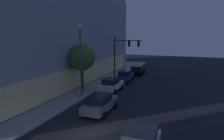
{
  "coord_description": "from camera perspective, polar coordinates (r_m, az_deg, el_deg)",
  "views": [
    {
      "loc": [
        -11.9,
        -5.89,
        7.18
      ],
      "look_at": [
        9.12,
        2.37,
        3.29
      ],
      "focal_mm": 33.27,
      "sensor_mm": 36.0,
      "label": 1
    }
  ],
  "objects": [
    {
      "name": "ground_plane",
      "position": [
        15.1,
        -4.52,
        -18.65
      ],
      "size": [
        120.0,
        120.0,
        0.0
      ],
      "primitive_type": "plane",
      "color": "black"
    },
    {
      "name": "modern_building",
      "position": [
        35.53,
        -22.38,
        11.31
      ],
      "size": [
        37.62,
        21.0,
        17.33
      ],
      "color": "#4C4C51",
      "rests_on": "ground"
    },
    {
      "name": "traffic_light_far_corner",
      "position": [
        32.2,
        3.36,
        5.5
      ],
      "size": [
        0.57,
        4.26,
        6.64
      ],
      "color": "black",
      "rests_on": "sidewalk_corner"
    },
    {
      "name": "street_lamp_sidewalk",
      "position": [
        23.42,
        -8.64,
        4.86
      ],
      "size": [
        0.44,
        0.44,
        8.09
      ],
      "color": "#414141",
      "rests_on": "sidewalk_corner"
    },
    {
      "name": "sidewalk_tree",
      "position": [
        26.01,
        -8.25,
        3.41
      ],
      "size": [
        3.3,
        3.3,
        5.86
      ],
      "color": "brown",
      "rests_on": "sidewalk_corner"
    },
    {
      "name": "car_grey",
      "position": [
        19.61,
        -3.31,
        -9.08
      ],
      "size": [
        4.8,
        2.22,
        1.68
      ],
      "color": "slate",
      "rests_on": "ground"
    },
    {
      "name": "car_white",
      "position": [
        26.62,
        -0.22,
        -4.03
      ],
      "size": [
        4.32,
        2.21,
        1.67
      ],
      "color": "silver",
      "rests_on": "ground"
    },
    {
      "name": "car_blue",
      "position": [
        31.78,
        3.61,
        -1.68
      ],
      "size": [
        4.27,
        1.96,
        1.78
      ],
      "color": "navy",
      "rests_on": "ground"
    },
    {
      "name": "car_black",
      "position": [
        37.76,
        7.08,
        0.07
      ],
      "size": [
        4.73,
        2.19,
        1.67
      ],
      "color": "black",
      "rests_on": "ground"
    }
  ]
}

